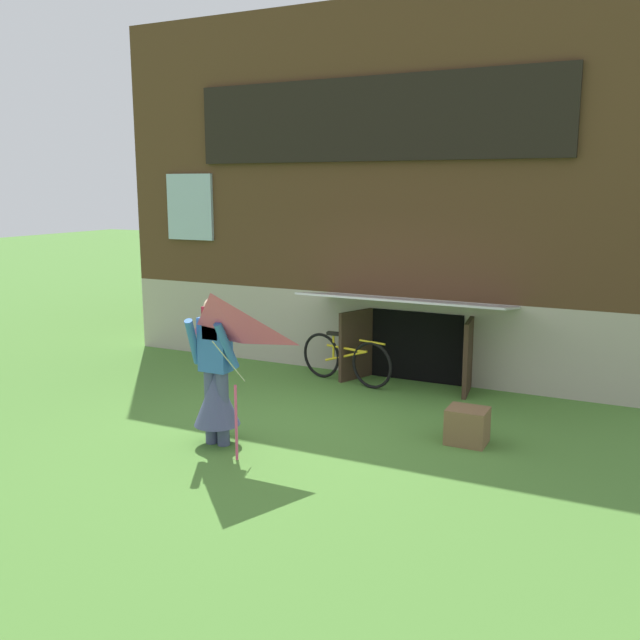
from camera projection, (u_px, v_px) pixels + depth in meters
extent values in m
plane|color=#4C7F33|center=(271.00, 435.00, 8.11)|extent=(60.00, 60.00, 0.00)
cube|color=#ADA393|center=(416.00, 311.00, 12.69)|extent=(8.80, 4.65, 1.25)
cube|color=#4C331E|center=(420.00, 157.00, 12.17)|extent=(8.80, 4.65, 4.27)
cube|color=black|center=(370.00, 119.00, 10.00)|extent=(5.74, 0.08, 1.19)
cube|color=#9EB7C6|center=(370.00, 119.00, 10.01)|extent=(5.58, 0.04, 1.07)
cube|color=#9EB7C6|center=(190.00, 207.00, 11.65)|extent=(0.90, 0.06, 1.10)
cube|color=black|center=(417.00, 346.00, 10.31)|extent=(1.40, 0.03, 1.05)
cube|color=#3D2B1E|center=(357.00, 345.00, 10.42)|extent=(0.31, 0.67, 1.05)
cube|color=#3D2B1E|center=(468.00, 357.00, 9.69)|extent=(0.15, 0.70, 1.05)
cube|color=#B2B2B7|center=(406.00, 300.00, 9.69)|extent=(2.96, 1.09, 0.18)
cylinder|color=#474C75|center=(211.00, 407.00, 7.80)|extent=(0.14, 0.14, 0.85)
cylinder|color=#474C75|center=(223.00, 409.00, 7.73)|extent=(0.14, 0.14, 0.85)
cone|color=#474C75|center=(217.00, 397.00, 7.74)|extent=(0.52, 0.52, 0.64)
cube|color=#3366B7|center=(215.00, 345.00, 7.63)|extent=(0.34, 0.20, 0.60)
cylinder|color=#3366B7|center=(193.00, 342.00, 7.63)|extent=(0.17, 0.34, 0.56)
cylinder|color=#3366B7|center=(227.00, 346.00, 7.44)|extent=(0.17, 0.34, 0.56)
cube|color=maroon|center=(211.00, 323.00, 7.53)|extent=(0.20, 0.08, 0.36)
sphere|color=#D8AD8E|center=(214.00, 307.00, 7.55)|extent=(0.23, 0.23, 0.23)
pyramid|color=#E54C7F|center=(212.00, 335.00, 6.93)|extent=(0.97, 0.69, 0.65)
cylinder|color=beige|center=(229.00, 362.00, 7.28)|extent=(0.01, 0.60, 0.57)
cylinder|color=#E54C7F|center=(236.00, 423.00, 7.31)|extent=(0.03, 0.03, 0.83)
torus|color=black|center=(372.00, 365.00, 9.93)|extent=(0.68, 0.20, 0.69)
torus|color=black|center=(321.00, 355.00, 10.52)|extent=(0.68, 0.20, 0.69)
cylinder|color=gold|center=(346.00, 348.00, 10.19)|extent=(0.69, 0.20, 0.04)
cylinder|color=gold|center=(346.00, 356.00, 10.21)|extent=(0.76, 0.21, 0.28)
cylinder|color=gold|center=(333.00, 346.00, 10.34)|extent=(0.04, 0.04, 0.39)
cube|color=black|center=(334.00, 334.00, 10.30)|extent=(0.20, 0.08, 0.05)
cylinder|color=gold|center=(372.00, 342.00, 9.87)|extent=(0.43, 0.13, 0.03)
cube|color=brown|center=(467.00, 426.00, 7.83)|extent=(0.45, 0.38, 0.41)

